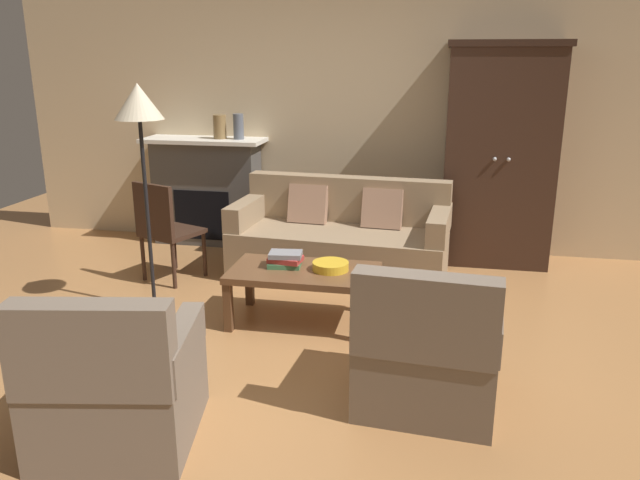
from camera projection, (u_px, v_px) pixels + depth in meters
The scene contains 14 objects.
ground_plane at pixel (303, 348), 4.31m from camera, with size 9.60×9.60×0.00m, color #B27A47.
back_wall at pixel (357, 111), 6.31m from camera, with size 7.20×0.10×2.80m, color beige.
fireplace at pixel (207, 190), 6.59m from camera, with size 1.26×0.48×1.12m.
armoire at pixel (499, 155), 5.84m from camera, with size 1.06×0.57×2.07m.
couch at pixel (341, 241), 5.67m from camera, with size 1.97×0.98×0.86m.
coffee_table at pixel (304, 277), 4.62m from camera, with size 1.10×0.60×0.42m.
fruit_bowl at pixel (331, 266), 4.59m from camera, with size 0.27×0.27×0.06m, color gold.
book_stack at pixel (285, 259), 4.66m from camera, with size 0.27×0.20×0.11m.
mantel_vase_bronze at pixel (220, 127), 6.35m from camera, with size 0.13×0.13×0.24m, color olive.
mantel_vase_slate at pixel (238, 127), 6.31m from camera, with size 0.11×0.11×0.25m, color #565B66.
armchair_near_left at pixel (116, 387), 3.19m from camera, with size 0.89×0.89×0.88m.
armchair_near_right at pixel (428, 354), 3.53m from camera, with size 0.83×0.83×0.88m.
side_chair_wooden at pixel (164, 226), 5.45m from camera, with size 0.57×0.57×0.90m.
floor_lamp at pixel (139, 116), 4.55m from camera, with size 0.36×0.36×1.75m.
Camera 1 is at (0.87, -3.82, 1.94)m, focal length 35.00 mm.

